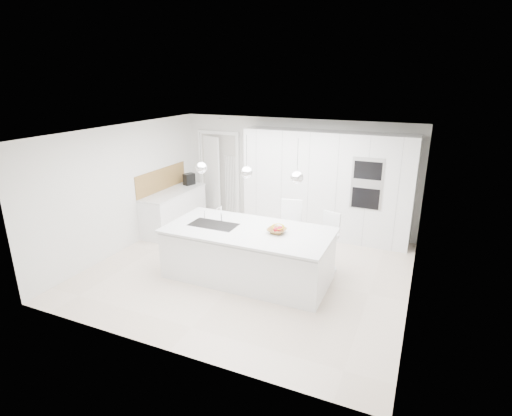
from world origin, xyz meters
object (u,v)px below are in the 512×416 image
at_px(island_base, 247,255).
at_px(fruit_bowl, 277,231).
at_px(bar_stool_left, 288,234).
at_px(espresso_machine, 189,179).
at_px(bar_stool_right, 329,243).

relative_size(island_base, fruit_bowl, 8.99).
bearing_deg(fruit_bowl, bar_stool_left, 93.39).
height_order(island_base, fruit_bowl, fruit_bowl).
xyz_separation_m(island_base, fruit_bowl, (0.50, 0.08, 0.51)).
bearing_deg(bar_stool_left, island_base, -130.99).
height_order(island_base, espresso_machine, espresso_machine).
distance_m(espresso_machine, bar_stool_left, 3.31).
distance_m(island_base, espresso_machine, 3.37).
distance_m(island_base, bar_stool_left, 0.94).
distance_m(bar_stool_left, bar_stool_right, 0.76).
xyz_separation_m(island_base, bar_stool_left, (0.46, 0.80, 0.18)).
bearing_deg(fruit_bowl, espresso_machine, 145.78).
xyz_separation_m(espresso_machine, bar_stool_left, (2.99, -1.35, -0.43)).
bearing_deg(bar_stool_right, espresso_machine, 178.10).
distance_m(island_base, fruit_bowl, 0.72).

